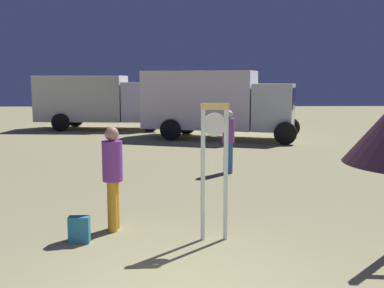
% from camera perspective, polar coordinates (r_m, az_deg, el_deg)
% --- Properties ---
extents(standing_clock, '(0.45, 0.11, 2.19)m').
position_cam_1_polar(standing_clock, '(7.06, 2.87, -1.79)').
color(standing_clock, silver).
rests_on(standing_clock, ground_plane).
extents(person_near_clock, '(0.34, 0.34, 1.78)m').
position_cam_1_polar(person_near_clock, '(7.68, -10.05, -3.65)').
color(person_near_clock, orange).
rests_on(person_near_clock, ground_plane).
extents(backpack, '(0.32, 0.20, 0.42)m').
position_cam_1_polar(backpack, '(7.40, -14.12, -10.51)').
color(backpack, teal).
rests_on(backpack, ground_plane).
extents(person_distant, '(0.33, 0.33, 1.74)m').
position_cam_1_polar(person_distant, '(12.34, 4.64, 0.76)').
color(person_distant, teal).
rests_on(person_distant, ground_plane).
extents(box_truck_near, '(7.11, 4.35, 2.96)m').
position_cam_1_polar(box_truck_near, '(19.81, 2.92, 5.39)').
color(box_truck_near, silver).
rests_on(box_truck_near, ground_plane).
extents(box_truck_far, '(6.63, 2.98, 2.79)m').
position_cam_1_polar(box_truck_far, '(24.17, -12.05, 5.54)').
color(box_truck_far, beige).
rests_on(box_truck_far, ground_plane).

